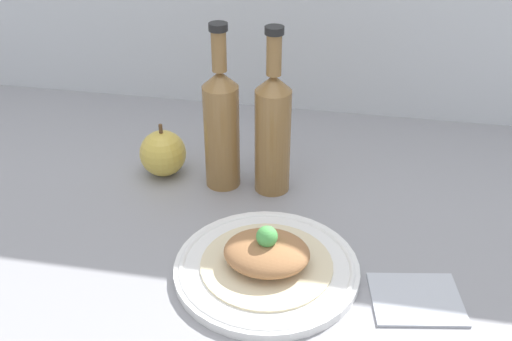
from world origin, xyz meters
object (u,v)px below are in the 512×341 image
at_px(plated_food, 267,254).
at_px(apple, 163,153).
at_px(plate, 267,268).
at_px(cider_bottle_left, 221,125).
at_px(cider_bottle_right, 273,130).

relative_size(plated_food, apple, 1.91).
height_order(plated_food, apple, apple).
bearing_deg(plate, apple, 134.39).
distance_m(plate, plated_food, 0.03).
height_order(plate, apple, apple).
xyz_separation_m(plated_food, cider_bottle_left, (-0.12, 0.23, 0.08)).
bearing_deg(plated_food, cider_bottle_right, 97.37).
distance_m(cider_bottle_right, apple, 0.22).
bearing_deg(plate, cider_bottle_right, 97.37).
bearing_deg(cider_bottle_right, apple, 176.55).
bearing_deg(apple, plate, -45.61).
bearing_deg(plated_food, apple, 134.39).
height_order(cider_bottle_right, apple, cider_bottle_right).
relative_size(cider_bottle_left, apple, 2.92).
relative_size(cider_bottle_left, cider_bottle_right, 1.00).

